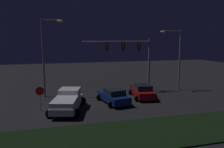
{
  "coord_description": "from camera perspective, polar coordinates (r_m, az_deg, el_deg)",
  "views": [
    {
      "loc": [
        -6.34,
        -22.96,
        6.39
      ],
      "look_at": [
        0.33,
        1.52,
        2.55
      ],
      "focal_mm": 36.91,
      "sensor_mm": 36.0,
      "label": 1
    }
  ],
  "objects": [
    {
      "name": "grass_median",
      "position": [
        16.47,
        8.96,
        -14.16
      ],
      "size": [
        27.25,
        5.23,
        0.1
      ],
      "primitive_type": "cube",
      "color": "black",
      "rests_on": "ground_plane"
    },
    {
      "name": "street_lamp_left",
      "position": [
        26.27,
        -15.79,
        6.02
      ],
      "size": [
        2.37,
        0.44,
        8.6
      ],
      "color": "slate",
      "rests_on": "ground_plane"
    },
    {
      "name": "street_lamp_right",
      "position": [
        29.67,
        15.44,
        5.25
      ],
      "size": [
        2.88,
        0.44,
        7.52
      ],
      "color": "slate",
      "rests_on": "ground_plane"
    },
    {
      "name": "traffic_signal_gantry",
      "position": [
        27.76,
        4.62,
        5.5
      ],
      "size": [
        8.32,
        0.56,
        6.5
      ],
      "color": "slate",
      "rests_on": "ground_plane"
    },
    {
      "name": "car_sedan",
      "position": [
        23.24,
        0.39,
        -5.47
      ],
      "size": [
        2.94,
        4.63,
        1.51
      ],
      "rotation": [
        0.0,
        0.0,
        1.73
      ],
      "color": "navy",
      "rests_on": "ground_plane"
    },
    {
      "name": "stop_sign",
      "position": [
        21.46,
        -17.41,
        -4.8
      ],
      "size": [
        0.76,
        0.08,
        2.23
      ],
      "color": "slate",
      "rests_on": "ground_plane"
    },
    {
      "name": "ground_plane",
      "position": [
        24.67,
        0.19,
        -6.41
      ],
      "size": [
        80.0,
        80.0,
        0.0
      ],
      "primitive_type": "plane",
      "color": "black"
    },
    {
      "name": "car_sedan_far",
      "position": [
        25.54,
        7.54,
        -4.26
      ],
      "size": [
        2.85,
        4.6,
        1.51
      ],
      "rotation": [
        0.0,
        0.0,
        1.44
      ],
      "color": "maroon",
      "rests_on": "ground_plane"
    },
    {
      "name": "pickup_truck",
      "position": [
        21.21,
        -10.89,
        -6.28
      ],
      "size": [
        3.82,
        5.74,
        1.8
      ],
      "rotation": [
        0.0,
        0.0,
        1.3
      ],
      "color": "silver",
      "rests_on": "ground_plane"
    }
  ]
}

